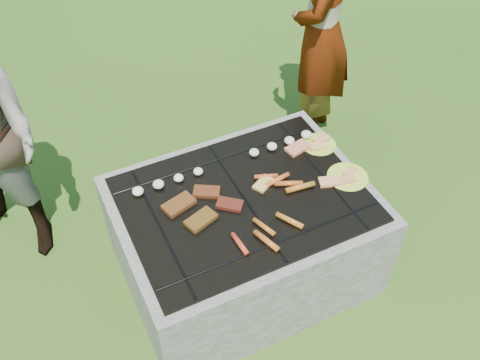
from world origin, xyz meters
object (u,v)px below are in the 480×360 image
object	(u,v)px
fire_pit	(244,239)
plate_near	(348,177)
plate_far	(319,144)
cook	(322,32)

from	to	relation	value
fire_pit	plate_near	size ratio (longest dim) A/B	4.64
fire_pit	plate_near	bearing A→B (deg)	-10.30
plate_far	cook	xyz separation A→B (m)	(0.43, 0.70, 0.23)
fire_pit	plate_far	xyz separation A→B (m)	(0.56, 0.19, 0.33)
plate_far	plate_near	xyz separation A→B (m)	(-0.00, -0.29, -0.00)
plate_near	plate_far	bearing A→B (deg)	89.61
fire_pit	cook	distance (m)	1.44
plate_near	cook	world-z (taller)	cook
fire_pit	plate_far	bearing A→B (deg)	18.38
fire_pit	plate_near	distance (m)	0.66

